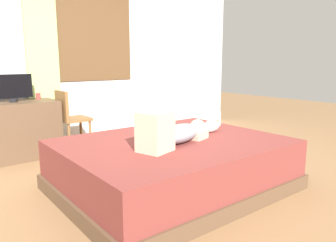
{
  "coord_description": "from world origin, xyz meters",
  "views": [
    {
      "loc": [
        -1.96,
        -2.44,
        1.25
      ],
      "look_at": [
        0.06,
        0.15,
        0.64
      ],
      "focal_mm": 34.68,
      "sensor_mm": 36.0,
      "label": 1
    }
  ],
  "objects": [
    {
      "name": "ground_plane",
      "position": [
        0.0,
        0.0,
        0.0
      ],
      "size": [
        16.0,
        16.0,
        0.0
      ],
      "primitive_type": "plane",
      "color": "olive"
    },
    {
      "name": "cat",
      "position": [
        0.5,
        -0.03,
        0.56
      ],
      "size": [
        0.36,
        0.14,
        0.21
      ],
      "color": "silver",
      "rests_on": "bed"
    },
    {
      "name": "person_lying",
      "position": [
        -0.13,
        -0.18,
        0.61
      ],
      "size": [
        0.93,
        0.49,
        0.34
      ],
      "color": "#8C939E",
      "rests_on": "bed"
    },
    {
      "name": "desk",
      "position": [
        -0.93,
        1.98,
        0.37
      ],
      "size": [
        0.9,
        0.56,
        0.74
      ],
      "color": "brown",
      "rests_on": "ground"
    },
    {
      "name": "curtain_left",
      "position": [
        -0.51,
        2.26,
        1.21
      ],
      "size": [
        0.44,
        0.06,
        2.41
      ],
      "primitive_type": "cube",
      "color": "#ADCC75",
      "rests_on": "ground"
    },
    {
      "name": "tv_monitor",
      "position": [
        -0.99,
        1.98,
        0.92
      ],
      "size": [
        0.48,
        0.1,
        0.35
      ],
      "color": "black",
      "rests_on": "desk"
    },
    {
      "name": "bed",
      "position": [
        -0.04,
        -0.05,
        0.24
      ],
      "size": [
        2.13,
        1.67,
        0.49
      ],
      "color": "brown",
      "rests_on": "ground"
    },
    {
      "name": "cup",
      "position": [
        -0.64,
        2.13,
        0.78
      ],
      "size": [
        0.06,
        0.06,
        0.08
      ],
      "primitive_type": "cylinder",
      "color": "#B23D38",
      "rests_on": "desk"
    },
    {
      "name": "chair_by_desk",
      "position": [
        -0.33,
        1.84,
        0.51
      ],
      "size": [
        0.39,
        0.39,
        0.86
      ],
      "color": "brown",
      "rests_on": "ground"
    },
    {
      "name": "back_wall_with_window",
      "position": [
        0.01,
        2.38,
        1.45
      ],
      "size": [
        6.4,
        0.14,
        2.9
      ],
      "color": "silver",
      "rests_on": "ground"
    }
  ]
}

